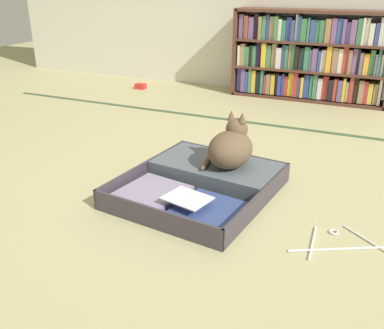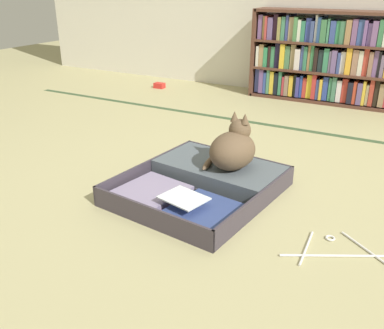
{
  "view_description": "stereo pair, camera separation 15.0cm",
  "coord_description": "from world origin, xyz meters",
  "px_view_note": "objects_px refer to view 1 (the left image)",
  "views": [
    {
      "loc": [
        0.7,
        -1.64,
        0.99
      ],
      "look_at": [
        -0.08,
        0.09,
        0.17
      ],
      "focal_mm": 40.25,
      "sensor_mm": 36.0,
      "label": 1
    },
    {
      "loc": [
        0.84,
        -1.57,
        0.99
      ],
      "look_at": [
        -0.08,
        0.09,
        0.17
      ],
      "focal_mm": 40.25,
      "sensor_mm": 36.0,
      "label": 2
    }
  ],
  "objects_px": {
    "bookshelf": "(310,57)",
    "small_red_pouch": "(141,86)",
    "open_suitcase": "(204,181)",
    "black_cat": "(231,148)",
    "clothes_hanger": "(341,243)"
  },
  "relations": [
    {
      "from": "bookshelf",
      "to": "small_red_pouch",
      "type": "height_order",
      "value": "bookshelf"
    },
    {
      "from": "bookshelf",
      "to": "black_cat",
      "type": "relative_size",
      "value": 4.47
    },
    {
      "from": "black_cat",
      "to": "clothes_hanger",
      "type": "bearing_deg",
      "value": -29.96
    },
    {
      "from": "black_cat",
      "to": "small_red_pouch",
      "type": "bearing_deg",
      "value": 132.5
    },
    {
      "from": "bookshelf",
      "to": "small_red_pouch",
      "type": "bearing_deg",
      "value": -169.88
    },
    {
      "from": "black_cat",
      "to": "open_suitcase",
      "type": "bearing_deg",
      "value": -131.8
    },
    {
      "from": "open_suitcase",
      "to": "clothes_hanger",
      "type": "distance_m",
      "value": 0.74
    },
    {
      "from": "bookshelf",
      "to": "clothes_hanger",
      "type": "distance_m",
      "value": 2.38
    },
    {
      "from": "open_suitcase",
      "to": "black_cat",
      "type": "distance_m",
      "value": 0.22
    },
    {
      "from": "black_cat",
      "to": "small_red_pouch",
      "type": "xyz_separation_m",
      "value": [
        -1.52,
        1.66,
        -0.18
      ]
    },
    {
      "from": "small_red_pouch",
      "to": "black_cat",
      "type": "bearing_deg",
      "value": -47.5
    },
    {
      "from": "clothes_hanger",
      "to": "small_red_pouch",
      "type": "height_order",
      "value": "small_red_pouch"
    },
    {
      "from": "black_cat",
      "to": "small_red_pouch",
      "type": "height_order",
      "value": "black_cat"
    },
    {
      "from": "open_suitcase",
      "to": "black_cat",
      "type": "xyz_separation_m",
      "value": [
        0.1,
        0.11,
        0.16
      ]
    },
    {
      "from": "clothes_hanger",
      "to": "open_suitcase",
      "type": "bearing_deg",
      "value": 161.48
    }
  ]
}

